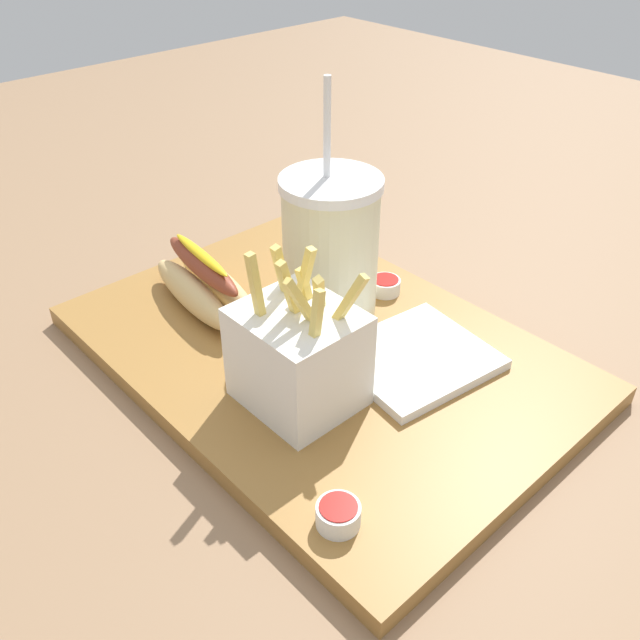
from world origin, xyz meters
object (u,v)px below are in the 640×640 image
ketchup_cup_3 (385,285)px  napkin_stack (415,358)px  ketchup_cup_1 (338,514)px  ketchup_cup_2 (296,253)px  soda_cup (330,248)px  fries_basket (298,355)px  hot_dog_1 (204,284)px

ketchup_cup_3 → napkin_stack: (-0.11, 0.07, -0.00)m
ketchup_cup_1 → ketchup_cup_2: 0.39m
soda_cup → ketchup_cup_3: (-0.01, -0.07, -0.07)m
ketchup_cup_1 → ketchup_cup_3: 0.32m
fries_basket → ketchup_cup_1: 0.15m
ketchup_cup_2 → ketchup_cup_3: (-0.12, -0.03, 0.00)m
soda_cup → ketchup_cup_2: soda_cup is taller
napkin_stack → soda_cup: bearing=0.2°
fries_basket → ketchup_cup_3: size_ratio=4.45×
napkin_stack → ketchup_cup_1: bearing=115.2°
hot_dog_1 → napkin_stack: size_ratio=1.19×
soda_cup → ketchup_cup_3: soda_cup is taller
soda_cup → fries_basket: soda_cup is taller
hot_dog_1 → ketchup_cup_1: hot_dog_1 is taller
fries_basket → napkin_stack: (-0.04, -0.12, -0.04)m
soda_cup → fries_basket: 0.15m
fries_basket → ketchup_cup_2: size_ratio=4.99×
ketchup_cup_1 → ketchup_cup_3: bearing=-53.1°
ketchup_cup_3 → soda_cup: bearing=78.3°
napkin_stack → fries_basket: bearing=72.8°
fries_basket → hot_dog_1: (0.19, -0.03, -0.02)m
fries_basket → ketchup_cup_2: fries_basket is taller
ketchup_cup_2 → napkin_stack: bearing=169.0°
ketchup_cup_2 → ketchup_cup_1: bearing=143.7°
soda_cup → hot_dog_1: soda_cup is taller
hot_dog_1 → ketchup_cup_3: hot_dog_1 is taller
fries_basket → napkin_stack: size_ratio=1.10×
soda_cup → hot_dog_1: (0.10, 0.09, -0.05)m
soda_cup → fries_basket: bearing=125.7°
hot_dog_1 → ketchup_cup_2: (0.00, -0.13, -0.02)m
fries_basket → hot_dog_1: 0.19m
soda_cup → fries_basket: (-0.08, 0.12, -0.03)m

